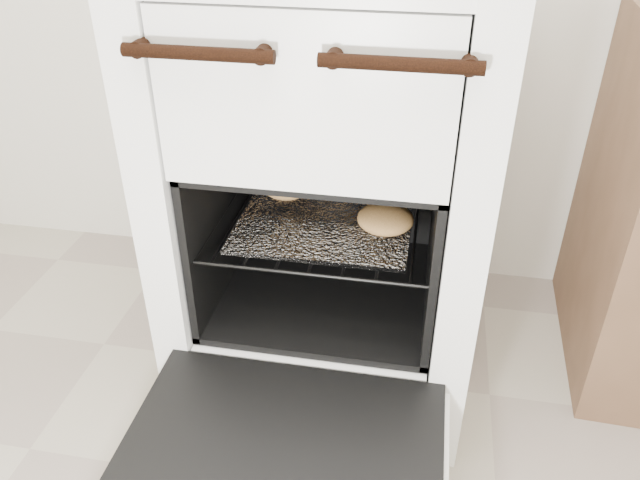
{
  "coord_description": "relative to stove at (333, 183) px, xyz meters",
  "views": [
    {
      "loc": [
        0.12,
        -0.09,
        1.12
      ],
      "look_at": [
        -0.07,
        0.99,
        0.43
      ],
      "focal_mm": 35.0,
      "sensor_mm": 36.0,
      "label": 1
    }
  ],
  "objects": [
    {
      "name": "baked_rolls",
      "position": [
        0.05,
        -0.04,
        -0.02
      ],
      "size": [
        0.38,
        0.28,
        0.05
      ],
      "color": "tan",
      "rests_on": "foil_sheet"
    },
    {
      "name": "stove",
      "position": [
        0.0,
        0.0,
        0.0
      ],
      "size": [
        0.64,
        0.72,
        0.99
      ],
      "color": "white",
      "rests_on": "ground"
    },
    {
      "name": "foil_sheet",
      "position": [
        -0.0,
        -0.09,
        -0.04
      ],
      "size": [
        0.36,
        0.32,
        0.01
      ],
      "primitive_type": "cube",
      "color": "silver",
      "rests_on": "oven_rack"
    },
    {
      "name": "oven_door",
      "position": [
        -0.0,
        -0.54,
        -0.27
      ],
      "size": [
        0.58,
        0.45,
        0.04
      ],
      "color": "black",
      "rests_on": "stove"
    },
    {
      "name": "oven_rack",
      "position": [
        0.0,
        -0.07,
        -0.05
      ],
      "size": [
        0.47,
        0.45,
        0.01
      ],
      "color": "black",
      "rests_on": "stove"
    }
  ]
}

